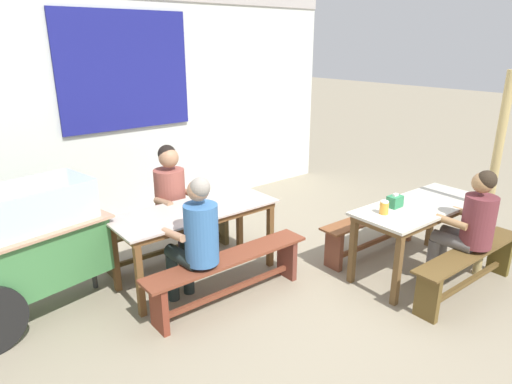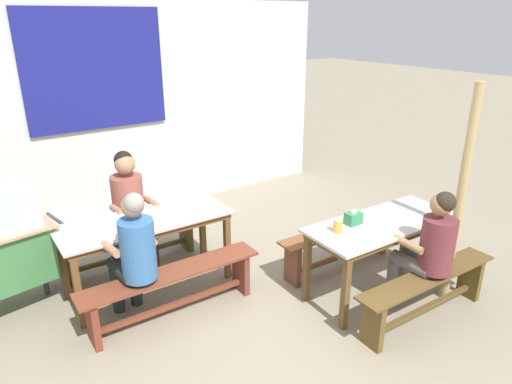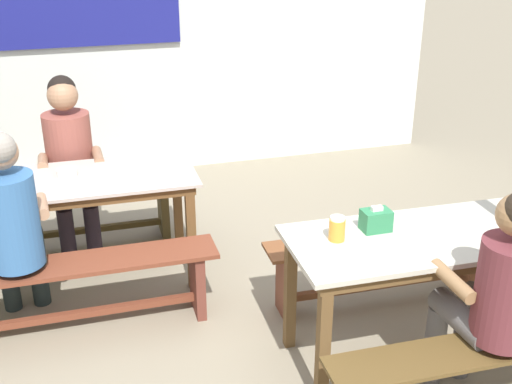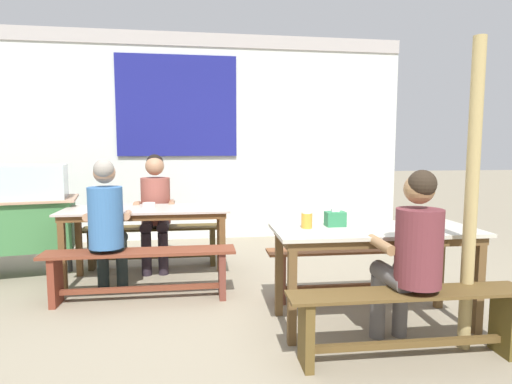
{
  "view_description": "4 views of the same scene",
  "coord_description": "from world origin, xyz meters",
  "px_view_note": "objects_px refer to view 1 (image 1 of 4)",
  "views": [
    {
      "loc": [
        -2.86,
        -2.74,
        2.39
      ],
      "look_at": [
        -0.02,
        0.7,
        0.87
      ],
      "focal_mm": 31.41,
      "sensor_mm": 36.0,
      "label": 1
    },
    {
      "loc": [
        -2.11,
        -3.11,
        2.65
      ],
      "look_at": [
        0.43,
        0.55,
        0.94
      ],
      "focal_mm": 32.3,
      "sensor_mm": 36.0,
      "label": 2
    },
    {
      "loc": [
        -0.55,
        -3.09,
        2.32
      ],
      "look_at": [
        0.39,
        0.05,
        0.91
      ],
      "focal_mm": 44.26,
      "sensor_mm": 36.0,
      "label": 3
    },
    {
      "loc": [
        -0.17,
        -3.53,
        1.41
      ],
      "look_at": [
        0.4,
        0.3,
        0.99
      ],
      "focal_mm": 29.48,
      "sensor_mm": 36.0,
      "label": 4
    }
  ],
  "objects_px": {
    "dining_table_far": "(195,216)",
    "person_center_facing": "(173,197)",
    "bench_far_front": "(229,271)",
    "wooden_support_post": "(493,179)",
    "food_cart": "(28,242)",
    "person_near_front": "(469,223)",
    "bench_near_front": "(468,266)",
    "soup_bowl": "(194,205)",
    "tissue_box": "(395,201)",
    "condiment_jar": "(384,207)",
    "person_left_back_turned": "(196,237)",
    "bench_near_back": "(372,229)",
    "dining_table_near": "(420,212)",
    "bench_far_back": "(170,233)"
  },
  "relations": [
    {
      "from": "dining_table_far",
      "to": "person_center_facing",
      "type": "relative_size",
      "value": 1.28
    },
    {
      "from": "bench_far_front",
      "to": "wooden_support_post",
      "type": "relative_size",
      "value": 0.81
    },
    {
      "from": "food_cart",
      "to": "person_near_front",
      "type": "height_order",
      "value": "person_near_front"
    },
    {
      "from": "bench_near_front",
      "to": "soup_bowl",
      "type": "relative_size",
      "value": 12.27
    },
    {
      "from": "bench_near_front",
      "to": "tissue_box",
      "type": "xyz_separation_m",
      "value": [
        -0.26,
        0.71,
        0.54
      ]
    },
    {
      "from": "condiment_jar",
      "to": "soup_bowl",
      "type": "xyz_separation_m",
      "value": [
        -1.34,
        1.34,
        -0.04
      ]
    },
    {
      "from": "tissue_box",
      "to": "wooden_support_post",
      "type": "xyz_separation_m",
      "value": [
        0.75,
        -0.61,
        0.23
      ]
    },
    {
      "from": "person_left_back_turned",
      "to": "bench_near_back",
      "type": "bearing_deg",
      "value": -7.87
    },
    {
      "from": "dining_table_near",
      "to": "person_center_facing",
      "type": "relative_size",
      "value": 1.21
    },
    {
      "from": "person_left_back_turned",
      "to": "soup_bowl",
      "type": "height_order",
      "value": "person_left_back_turned"
    },
    {
      "from": "bench_far_front",
      "to": "bench_near_front",
      "type": "bearing_deg",
      "value": -36.39
    },
    {
      "from": "dining_table_far",
      "to": "bench_near_back",
      "type": "relative_size",
      "value": 1.11
    },
    {
      "from": "bench_far_back",
      "to": "bench_near_front",
      "type": "height_order",
      "value": "same"
    },
    {
      "from": "tissue_box",
      "to": "condiment_jar",
      "type": "relative_size",
      "value": 1.16
    },
    {
      "from": "bench_near_back",
      "to": "person_near_front",
      "type": "distance_m",
      "value": 1.16
    },
    {
      "from": "food_cart",
      "to": "bench_near_front",
      "type": "bearing_deg",
      "value": -35.11
    },
    {
      "from": "dining_table_near",
      "to": "soup_bowl",
      "type": "bearing_deg",
      "value": 142.56
    },
    {
      "from": "bench_far_front",
      "to": "person_center_facing",
      "type": "bearing_deg",
      "value": 87.42
    },
    {
      "from": "wooden_support_post",
      "to": "person_center_facing",
      "type": "bearing_deg",
      "value": 134.31
    },
    {
      "from": "bench_far_front",
      "to": "soup_bowl",
      "type": "distance_m",
      "value": 0.79
    },
    {
      "from": "condiment_jar",
      "to": "wooden_support_post",
      "type": "relative_size",
      "value": 0.06
    },
    {
      "from": "bench_near_front",
      "to": "soup_bowl",
      "type": "xyz_separation_m",
      "value": [
        -1.85,
        2.01,
        0.5
      ]
    },
    {
      "from": "dining_table_near",
      "to": "bench_far_back",
      "type": "xyz_separation_m",
      "value": [
        -1.88,
        1.96,
        -0.38
      ]
    },
    {
      "from": "bench_far_back",
      "to": "food_cart",
      "type": "height_order",
      "value": "food_cart"
    },
    {
      "from": "dining_table_near",
      "to": "wooden_support_post",
      "type": "height_order",
      "value": "wooden_support_post"
    },
    {
      "from": "dining_table_far",
      "to": "person_center_facing",
      "type": "distance_m",
      "value": 0.52
    },
    {
      "from": "person_center_facing",
      "to": "condiment_jar",
      "type": "height_order",
      "value": "person_center_facing"
    },
    {
      "from": "bench_near_back",
      "to": "wooden_support_post",
      "type": "relative_size",
      "value": 0.72
    },
    {
      "from": "bench_far_front",
      "to": "tissue_box",
      "type": "distance_m",
      "value": 1.82
    },
    {
      "from": "wooden_support_post",
      "to": "person_left_back_turned",
      "type": "bearing_deg",
      "value": 152.9
    },
    {
      "from": "person_near_front",
      "to": "tissue_box",
      "type": "height_order",
      "value": "person_near_front"
    },
    {
      "from": "food_cart",
      "to": "soup_bowl",
      "type": "xyz_separation_m",
      "value": [
        1.49,
        -0.34,
        0.09
      ]
    },
    {
      "from": "dining_table_near",
      "to": "wooden_support_post",
      "type": "relative_size",
      "value": 0.75
    },
    {
      "from": "person_left_back_turned",
      "to": "person_near_front",
      "type": "relative_size",
      "value": 1.03
    },
    {
      "from": "person_center_facing",
      "to": "tissue_box",
      "type": "xyz_separation_m",
      "value": [
        1.56,
        -1.76,
        0.08
      ]
    },
    {
      "from": "soup_bowl",
      "to": "person_left_back_turned",
      "type": "bearing_deg",
      "value": -120.43
    },
    {
      "from": "dining_table_near",
      "to": "food_cart",
      "type": "relative_size",
      "value": 0.93
    },
    {
      "from": "bench_far_back",
      "to": "tissue_box",
      "type": "xyz_separation_m",
      "value": [
        1.6,
        -1.83,
        0.52
      ]
    },
    {
      "from": "tissue_box",
      "to": "condiment_jar",
      "type": "distance_m",
      "value": 0.25
    },
    {
      "from": "dining_table_far",
      "to": "condiment_jar",
      "type": "height_order",
      "value": "condiment_jar"
    },
    {
      "from": "bench_far_back",
      "to": "wooden_support_post",
      "type": "bearing_deg",
      "value": -46.07
    },
    {
      "from": "dining_table_far",
      "to": "condiment_jar",
      "type": "distance_m",
      "value": 1.88
    },
    {
      "from": "bench_far_front",
      "to": "soup_bowl",
      "type": "xyz_separation_m",
      "value": [
        0.02,
        0.63,
        0.48
      ]
    },
    {
      "from": "soup_bowl",
      "to": "wooden_support_post",
      "type": "distance_m",
      "value": 3.02
    },
    {
      "from": "bench_near_front",
      "to": "tissue_box",
      "type": "bearing_deg",
      "value": 110.24
    },
    {
      "from": "dining_table_near",
      "to": "person_left_back_turned",
      "type": "xyz_separation_m",
      "value": [
        -2.18,
        0.88,
        0.04
      ]
    },
    {
      "from": "dining_table_far",
      "to": "bench_near_front",
      "type": "distance_m",
      "value": 2.74
    },
    {
      "from": "bench_near_front",
      "to": "soup_bowl",
      "type": "bearing_deg",
      "value": 132.63
    },
    {
      "from": "person_left_back_turned",
      "to": "food_cart",
      "type": "bearing_deg",
      "value": 143.02
    },
    {
      "from": "food_cart",
      "to": "person_center_facing",
      "type": "distance_m",
      "value": 1.52
    }
  ]
}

